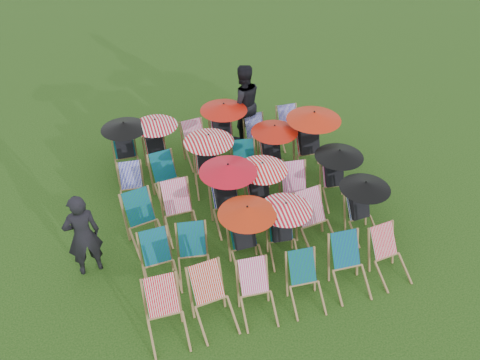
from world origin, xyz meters
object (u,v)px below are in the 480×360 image
object	(u,v)px
deckchair_0	(166,315)
deckchair_29	(291,128)
person_rear	(243,103)
deckchair_5	(390,256)
person_left	(83,235)

from	to	relation	value
deckchair_0	deckchair_29	distance (m)	6.14
deckchair_29	person_rear	distance (m)	1.30
deckchair_29	person_rear	size ratio (longest dim) A/B	0.44
deckchair_29	person_rear	xyz separation A→B (m)	(-1.04, 0.57, 0.54)
deckchair_0	deckchair_5	world-z (taller)	deckchair_0
deckchair_0	person_left	xyz separation A→B (m)	(-1.05, 1.84, 0.38)
deckchair_0	person_left	size ratio (longest dim) A/B	0.55
deckchair_0	person_rear	world-z (taller)	person_rear
deckchair_0	deckchair_5	distance (m)	4.06
deckchair_29	person_rear	bearing A→B (deg)	153.57
person_left	person_rear	bearing A→B (deg)	-148.99
deckchair_29	person_left	distance (m)	5.81
deckchair_29	person_left	size ratio (longest dim) A/B	0.51
person_left	person_rear	distance (m)	5.25
deckchair_5	person_rear	bearing A→B (deg)	95.64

